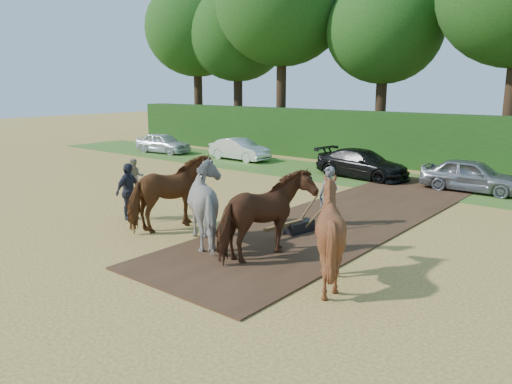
{
  "coord_description": "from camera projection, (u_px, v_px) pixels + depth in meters",
  "views": [
    {
      "loc": [
        9.69,
        -8.25,
        4.56
      ],
      "look_at": [
        0.45,
        3.0,
        1.4
      ],
      "focal_mm": 35.0,
      "sensor_mm": 36.0,
      "label": 1
    }
  ],
  "objects": [
    {
      "name": "grass_verge",
      "position": [
        395.0,
        181.0,
        23.78
      ],
      "size": [
        50.0,
        5.0,
        0.03
      ],
      "primitive_type": "cube",
      "color": "#38601E",
      "rests_on": "ground"
    },
    {
      "name": "spectator_far",
      "position": [
        128.0,
        192.0,
        16.96
      ],
      "size": [
        0.71,
        1.22,
        1.95
      ],
      "primitive_type": "imported",
      "rotation": [
        0.0,
        0.0,
        1.79
      ],
      "color": "#282A36",
      "rests_on": "ground"
    },
    {
      "name": "spectator_near",
      "position": [
        135.0,
        177.0,
        20.71
      ],
      "size": [
        0.92,
        0.95,
        1.55
      ],
      "primitive_type": "imported",
      "rotation": [
        0.0,
        0.0,
        0.92
      ],
      "color": "#B8AE90",
      "rests_on": "ground"
    },
    {
      "name": "hedgerow",
      "position": [
        432.0,
        142.0,
        26.86
      ],
      "size": [
        46.0,
        1.6,
        3.0
      ],
      "primitive_type": "cube",
      "color": "#14380F",
      "rests_on": "ground"
    },
    {
      "name": "parked_cars",
      "position": [
        442.0,
        173.0,
        22.18
      ],
      "size": [
        36.16,
        3.0,
        1.45
      ],
      "color": "silver",
      "rests_on": "ground"
    },
    {
      "name": "ground",
      "position": [
        171.0,
        260.0,
        13.21
      ],
      "size": [
        120.0,
        120.0,
        0.0
      ],
      "primitive_type": "plane",
      "color": "gold",
      "rests_on": "ground"
    },
    {
      "name": "plough_team",
      "position": [
        242.0,
        210.0,
        13.72
      ],
      "size": [
        8.02,
        5.58,
        2.36
      ],
      "color": "brown",
      "rests_on": "ground"
    },
    {
      "name": "treeline",
      "position": [
        433.0,
        6.0,
        28.73
      ],
      "size": [
        48.7,
        10.6,
        14.21
      ],
      "color": "#382616",
      "rests_on": "ground"
    },
    {
      "name": "earth_strip",
      "position": [
        351.0,
        216.0,
        17.56
      ],
      "size": [
        4.5,
        17.0,
        0.05
      ],
      "primitive_type": "cube",
      "color": "#472D1C",
      "rests_on": "ground"
    }
  ]
}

